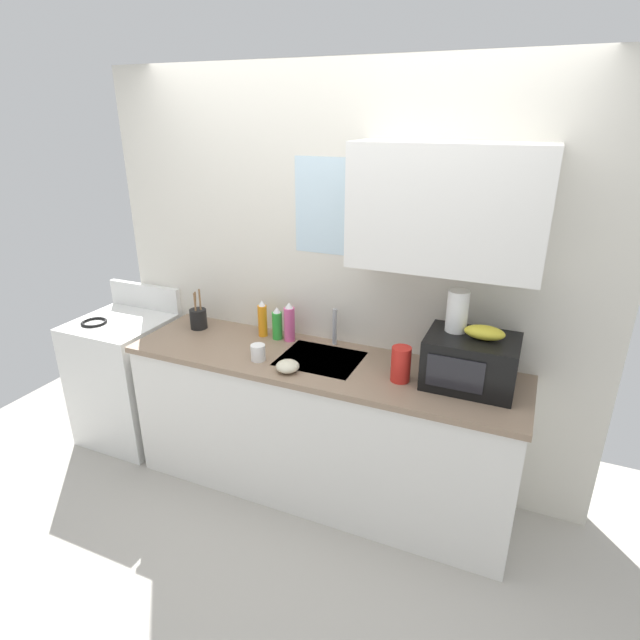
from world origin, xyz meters
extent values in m
cube|color=silver|center=(0.00, 0.35, 1.25)|extent=(3.09, 0.10, 2.50)
cube|color=white|center=(0.62, 0.14, 1.79)|extent=(0.95, 0.32, 0.62)
cube|color=silver|center=(-0.01, 0.31, 1.73)|extent=(0.56, 0.02, 0.55)
cube|color=white|center=(0.00, 0.00, 0.43)|extent=(2.29, 0.60, 0.86)
cube|color=#8C725B|center=(0.00, 0.00, 0.88)|extent=(2.32, 0.63, 0.03)
cube|color=#9EA0A5|center=(-0.01, 0.02, 0.83)|extent=(0.46, 0.38, 0.14)
cylinder|color=#B2B5BA|center=(-0.01, 0.24, 1.02)|extent=(0.03, 0.03, 0.23)
cube|color=white|center=(-1.51, 0.00, 0.45)|extent=(0.60, 0.60, 0.90)
torus|color=black|center=(-1.63, -0.10, 0.91)|extent=(0.17, 0.17, 0.02)
cube|color=white|center=(-1.51, 0.28, 0.99)|extent=(0.60, 0.04, 0.18)
cube|color=black|center=(0.83, 0.05, 1.04)|extent=(0.46, 0.34, 0.27)
cube|color=black|center=(0.78, -0.12, 1.04)|extent=(0.28, 0.01, 0.17)
ellipsoid|color=gold|center=(0.88, 0.05, 1.20)|extent=(0.20, 0.11, 0.07)
cylinder|color=white|center=(0.73, 0.10, 1.28)|extent=(0.11, 0.11, 0.22)
cylinder|color=#E55999|center=(-0.29, 0.18, 1.01)|extent=(0.07, 0.07, 0.22)
cone|color=white|center=(-0.29, 0.18, 1.13)|extent=(0.05, 0.05, 0.04)
cylinder|color=green|center=(-0.37, 0.18, 0.99)|extent=(0.06, 0.06, 0.18)
cone|color=white|center=(-0.37, 0.18, 1.09)|extent=(0.05, 0.05, 0.04)
cylinder|color=orange|center=(-0.48, 0.18, 1.00)|extent=(0.06, 0.06, 0.20)
cone|color=white|center=(-0.48, 0.18, 1.12)|extent=(0.04, 0.04, 0.04)
cylinder|color=red|center=(0.49, -0.05, 1.00)|extent=(0.10, 0.10, 0.19)
cylinder|color=white|center=(-0.33, -0.14, 0.95)|extent=(0.08, 0.08, 0.09)
cylinder|color=black|center=(-0.93, 0.12, 0.97)|extent=(0.11, 0.11, 0.13)
cylinder|color=olive|center=(-0.94, 0.12, 1.04)|extent=(0.03, 0.01, 0.21)
cylinder|color=olive|center=(-0.91, 0.13, 1.05)|extent=(0.03, 0.03, 0.23)
cylinder|color=olive|center=(-0.93, 0.10, 1.04)|extent=(0.03, 0.03, 0.21)
ellipsoid|color=beige|center=(-0.11, -0.20, 0.93)|extent=(0.13, 0.13, 0.06)
camera|label=1|loc=(1.07, -2.45, 2.23)|focal=28.97mm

